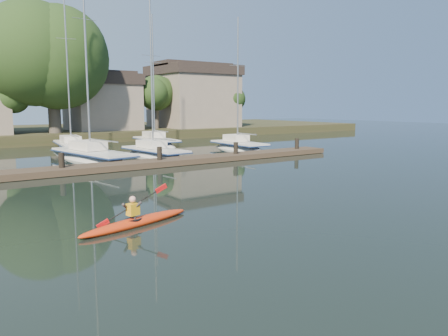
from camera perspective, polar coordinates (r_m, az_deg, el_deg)
ground at (r=14.75m, az=6.02°, el=-6.82°), size 160.00×160.00×0.00m
kayak at (r=14.32m, az=-11.40°, el=-6.71°), size 4.27×1.69×1.37m
dock at (r=26.67m, az=-14.15°, el=0.22°), size 34.00×2.00×1.80m
sailboat_2 at (r=31.58m, az=-16.78°, el=0.59°), size 3.95×10.09×16.29m
sailboat_3 at (r=32.93m, az=-9.00°, el=1.17°), size 2.89×8.10×12.78m
sailboat_4 at (r=37.71m, az=1.94°, el=2.14°), size 2.47×7.37×12.39m
sailboat_6 at (r=39.25m, az=-19.21°, el=1.95°), size 3.29×10.12×15.81m
sailboat_7 at (r=42.35m, az=-8.89°, el=2.72°), size 2.71×8.47×13.46m
shore at (r=52.16m, az=-23.12°, el=6.97°), size 90.00×25.25×12.75m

